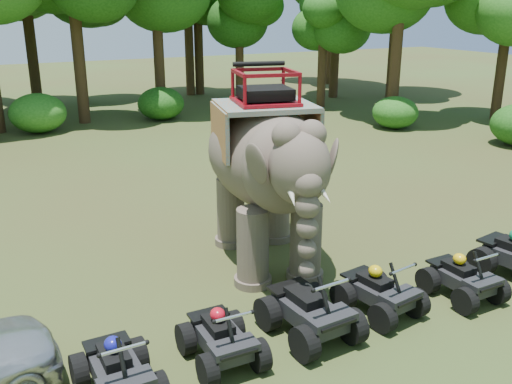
% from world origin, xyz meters
% --- Properties ---
extents(ground, '(110.00, 110.00, 0.00)m').
position_xyz_m(ground, '(0.00, 0.00, 0.00)').
color(ground, '#47381E').
rests_on(ground, ground).
extents(elephant, '(3.59, 5.90, 4.62)m').
position_xyz_m(elephant, '(0.44, 1.56, 2.31)').
color(elephant, brown).
rests_on(elephant, ground).
extents(atv_0, '(1.23, 1.67, 1.22)m').
position_xyz_m(atv_0, '(-4.00, -1.85, 0.61)').
color(atv_0, black).
rests_on(atv_0, ground).
extents(atv_1, '(1.17, 1.60, 1.18)m').
position_xyz_m(atv_1, '(-2.18, -1.73, 0.59)').
color(atv_1, black).
rests_on(atv_1, ground).
extents(atv_2, '(1.46, 1.92, 1.36)m').
position_xyz_m(atv_2, '(-0.40, -1.74, 0.68)').
color(atv_2, black).
rests_on(atv_2, ground).
extents(atv_3, '(1.42, 1.78, 1.20)m').
position_xyz_m(atv_3, '(1.28, -1.67, 0.60)').
color(atv_3, black).
rests_on(atv_3, ground).
extents(atv_4, '(1.18, 1.59, 1.16)m').
position_xyz_m(atv_4, '(3.23, -1.98, 0.58)').
color(atv_4, black).
rests_on(atv_4, ground).
extents(tree_0, '(6.83, 6.83, 9.76)m').
position_xyz_m(tree_0, '(0.00, 20.67, 4.88)').
color(tree_0, '#195114').
rests_on(tree_0, ground).
extents(tree_1, '(6.40, 6.40, 9.14)m').
position_xyz_m(tree_1, '(4.46, 21.53, 4.57)').
color(tree_1, '#195114').
rests_on(tree_1, ground).
extents(tree_2, '(4.83, 4.83, 6.90)m').
position_xyz_m(tree_2, '(9.84, 22.43, 3.45)').
color(tree_2, '#195114').
rests_on(tree_2, ground).
extents(tree_3, '(4.79, 4.79, 6.85)m').
position_xyz_m(tree_3, '(13.58, 19.03, 3.42)').
color(tree_3, '#195114').
rests_on(tree_3, ground).
extents(tree_4, '(6.15, 6.15, 8.78)m').
position_xyz_m(tree_4, '(14.19, 13.32, 4.39)').
color(tree_4, '#195114').
rests_on(tree_4, ground).
extents(tree_5, '(5.30, 5.30, 7.58)m').
position_xyz_m(tree_5, '(19.80, 11.53, 3.79)').
color(tree_5, '#195114').
rests_on(tree_5, ground).
extents(tree_30, '(7.31, 7.31, 10.44)m').
position_xyz_m(tree_30, '(19.87, 20.19, 5.22)').
color(tree_30, '#195114').
rests_on(tree_30, ground).
extents(tree_31, '(6.53, 6.53, 9.33)m').
position_xyz_m(tree_31, '(8.38, 27.12, 4.67)').
color(tree_31, '#195114').
rests_on(tree_31, ground).
extents(tree_33, '(6.90, 6.90, 9.86)m').
position_xyz_m(tree_33, '(16.41, 21.83, 4.93)').
color(tree_33, '#195114').
rests_on(tree_33, ground).
extents(tree_34, '(6.88, 6.88, 9.82)m').
position_xyz_m(tree_34, '(9.09, 27.18, 4.91)').
color(tree_34, '#195114').
rests_on(tree_34, ground).
extents(tree_37, '(7.16, 7.16, 10.22)m').
position_xyz_m(tree_37, '(19.95, 27.53, 5.11)').
color(tree_37, '#195114').
rests_on(tree_37, ground).
extents(tree_41, '(7.53, 7.53, 10.75)m').
position_xyz_m(tree_41, '(-1.49, 27.06, 5.38)').
color(tree_41, '#195114').
rests_on(tree_41, ground).
extents(tree_42, '(6.14, 6.14, 8.77)m').
position_xyz_m(tree_42, '(1.37, 27.77, 4.38)').
color(tree_42, '#195114').
rests_on(tree_42, ground).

